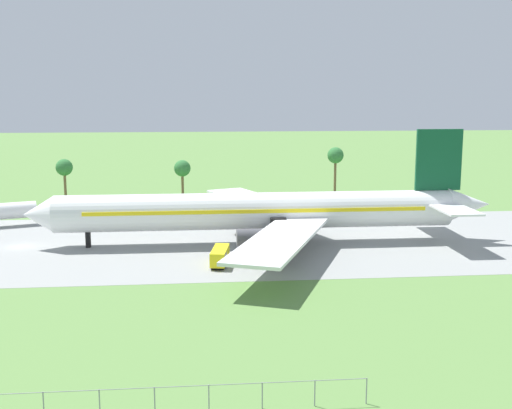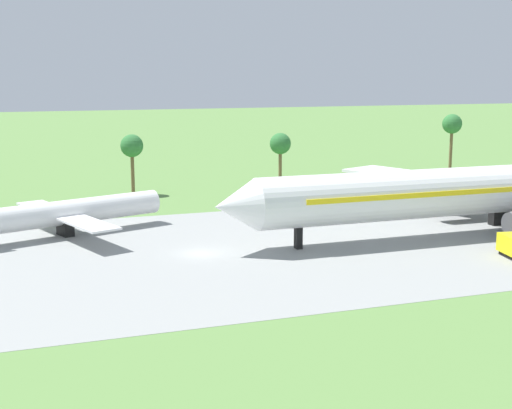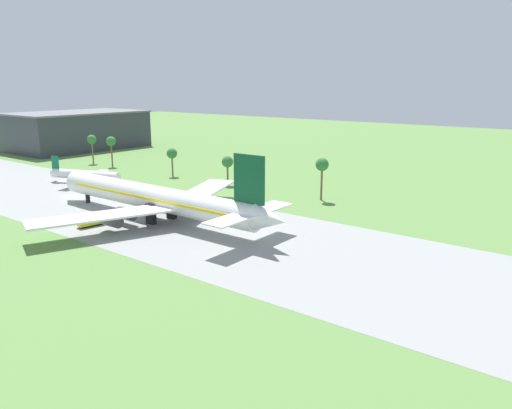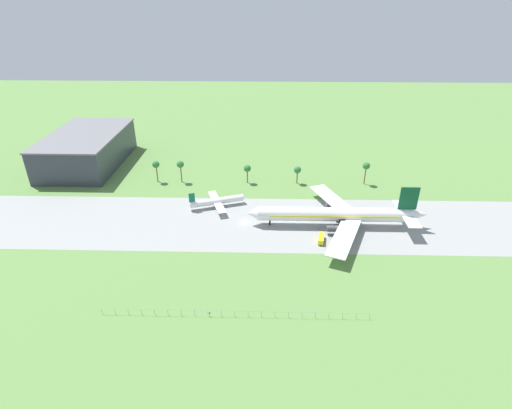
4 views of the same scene
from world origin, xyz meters
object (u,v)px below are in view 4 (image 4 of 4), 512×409
object	(u,v)px
baggage_tug	(321,239)
terminal_building	(87,149)
no_stopping_sign	(210,314)
regional_aircraft	(217,201)
jet_airliner	(338,215)

from	to	relation	value
baggage_tug	terminal_building	bearing A→B (deg)	147.74
terminal_building	no_stopping_sign	bearing A→B (deg)	-54.80
regional_aircraft	baggage_tug	world-z (taller)	regional_aircraft
baggage_tug	terminal_building	size ratio (longest dim) A/B	0.11
regional_aircraft	no_stopping_sign	xyz separation A→B (m)	(5.74, -69.07, -1.70)
terminal_building	baggage_tug	bearing A→B (deg)	-32.26
no_stopping_sign	baggage_tug	bearing A→B (deg)	47.54
regional_aircraft	jet_airliner	bearing A→B (deg)	-16.36
baggage_tug	jet_airliner	bearing A→B (deg)	57.65
jet_airliner	regional_aircraft	size ratio (longest dim) A/B	3.05
regional_aircraft	no_stopping_sign	bearing A→B (deg)	-85.25
jet_airliner	no_stopping_sign	xyz separation A→B (m)	(-45.83, -53.93, -4.17)
jet_airliner	terminal_building	world-z (taller)	jet_airliner
jet_airliner	regional_aircraft	bearing A→B (deg)	163.64
baggage_tug	terminal_building	world-z (taller)	terminal_building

